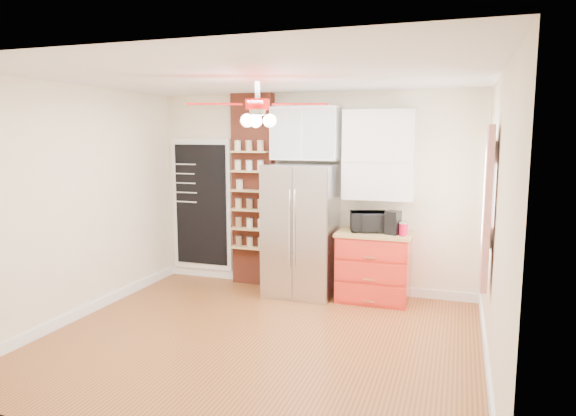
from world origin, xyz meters
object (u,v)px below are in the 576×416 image
(fridge, at_px, (301,230))
(coffee_maker, at_px, (393,223))
(red_cabinet, at_px, (374,266))
(canister_left, at_px, (403,230))
(toaster_oven, at_px, (369,222))
(pantry_jar_oats, at_px, (240,185))
(ceiling_fan, at_px, (257,105))

(fridge, relative_size, coffee_maker, 5.97)
(fridge, height_order, red_cabinet, fridge)
(red_cabinet, distance_m, canister_left, 0.65)
(coffee_maker, bearing_deg, red_cabinet, -178.17)
(red_cabinet, distance_m, toaster_oven, 0.58)
(fridge, distance_m, pantry_jar_oats, 1.11)
(coffee_maker, xyz_separation_m, canister_left, (0.13, -0.06, -0.07))
(fridge, distance_m, toaster_oven, 0.91)
(red_cabinet, bearing_deg, canister_left, -19.39)
(fridge, xyz_separation_m, pantry_jar_oats, (-0.95, 0.15, 0.56))
(red_cabinet, relative_size, canister_left, 6.23)
(red_cabinet, bearing_deg, coffee_maker, -16.08)
(red_cabinet, height_order, ceiling_fan, ceiling_fan)
(red_cabinet, xyz_separation_m, pantry_jar_oats, (-1.92, 0.10, 0.98))
(canister_left, bearing_deg, red_cabinet, 160.61)
(red_cabinet, relative_size, coffee_maker, 3.21)
(ceiling_fan, xyz_separation_m, canister_left, (1.29, 1.55, -1.45))
(fridge, xyz_separation_m, ceiling_fan, (0.05, -1.63, 1.55))
(canister_left, distance_m, pantry_jar_oats, 2.35)
(toaster_oven, relative_size, pantry_jar_oats, 3.69)
(red_cabinet, xyz_separation_m, toaster_oven, (-0.08, 0.01, 0.58))
(ceiling_fan, distance_m, coffee_maker, 2.42)
(canister_left, height_order, pantry_jar_oats, pantry_jar_oats)
(red_cabinet, xyz_separation_m, canister_left, (0.37, -0.13, 0.52))
(ceiling_fan, distance_m, toaster_oven, 2.35)
(fridge, relative_size, pantry_jar_oats, 13.92)
(red_cabinet, xyz_separation_m, ceiling_fan, (-0.92, -1.68, 1.97))
(red_cabinet, bearing_deg, pantry_jar_oats, 176.92)
(fridge, height_order, coffee_maker, fridge)
(ceiling_fan, relative_size, coffee_maker, 4.78)
(fridge, relative_size, red_cabinet, 1.86)
(coffee_maker, bearing_deg, ceiling_fan, -107.77)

